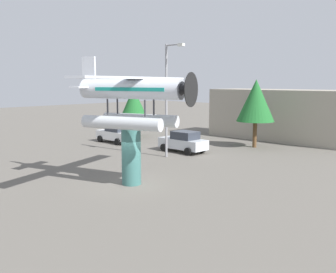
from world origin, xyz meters
name	(u,v)px	position (x,y,z in m)	size (l,w,h in m)	color
ground_plane	(132,184)	(0.00, 0.00, 0.00)	(140.00, 140.00, 0.00)	#605B54
display_pedestal	(131,156)	(0.00, 0.00, 1.64)	(1.10, 1.10, 3.27)	#386B66
floatplane_monument	(132,98)	(0.12, 0.04, 4.94)	(7.20, 10.22, 4.00)	silver
car_near_white	(116,134)	(-12.63, 8.87, 0.88)	(4.20, 2.02, 1.76)	white
car_mid_silver	(183,142)	(-4.64, 9.62, 0.88)	(4.20, 2.02, 1.76)	silver
streetlight_primary	(168,93)	(-4.05, 7.17, 4.96)	(1.84, 0.28, 8.62)	gray
storefront_building	(285,115)	(-2.02, 22.00, 2.51)	(15.21, 5.23, 5.02)	#9E9384
tree_west	(134,103)	(-14.55, 12.76, 3.53)	(3.01, 3.01, 5.23)	brown
tree_east	(256,101)	(-1.67, 15.82, 4.16)	(3.33, 3.33, 6.03)	brown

